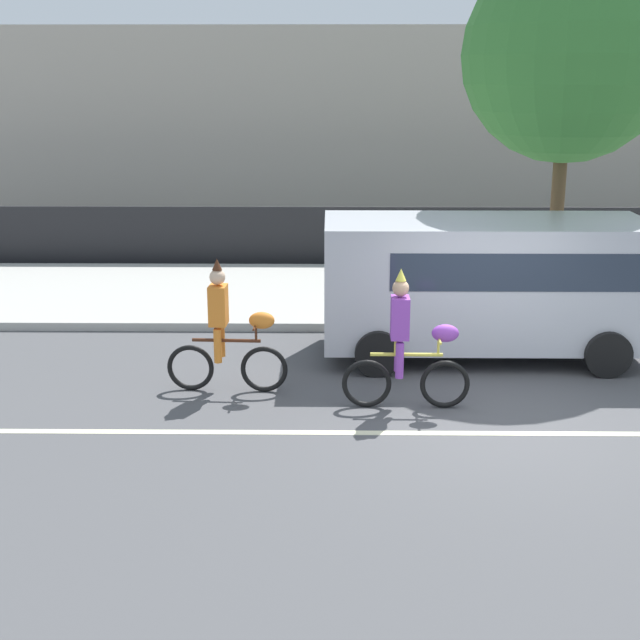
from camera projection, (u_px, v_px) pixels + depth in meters
The scene contains 9 objects.
ground_plane at pixel (500, 419), 11.66m from camera, with size 80.00×80.00×0.00m, color #4C4C4F.
road_centre_line at pixel (507, 433), 11.17m from camera, with size 36.00×0.14×0.01m, color beige.
sidewalk_curb at pixel (441, 294), 17.89m from camera, with size 60.00×5.00×0.15m, color #ADAAA3.
fence_line at pixel (427, 237), 20.52m from camera, with size 40.00×0.08×1.40m, color black.
building_backdrop at pixel (479, 123), 28.21m from camera, with size 28.00×8.00×5.60m, color #B2A899.
parade_cyclist_orange at pixel (227, 334), 12.45m from camera, with size 1.72×0.50×1.92m.
parade_cyclist_purple at pixel (408, 348), 11.83m from camera, with size 1.72×0.50×1.92m.
parked_van_silver at pixel (489, 278), 13.91m from camera, with size 5.00×2.22×2.18m.
street_tree_near_lamp at pixel (568, 56), 14.85m from camera, with size 3.57×3.57×6.28m.
Camera 1 is at (-2.23, -10.90, 4.38)m, focal length 50.00 mm.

